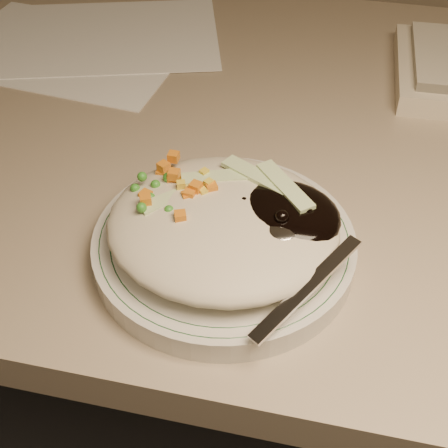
# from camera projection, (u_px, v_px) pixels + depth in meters

# --- Properties ---
(desk) EXTENTS (1.40, 0.70, 0.74)m
(desk) POSITION_uv_depth(u_px,v_px,m) (319.00, 258.00, 0.81)
(desk) COLOR gray
(desk) RESTS_ON ground
(plate) EXTENTS (0.22, 0.22, 0.02)m
(plate) POSITION_uv_depth(u_px,v_px,m) (224.00, 246.00, 0.53)
(plate) COLOR silver
(plate) RESTS_ON desk
(plate_rim) EXTENTS (0.21, 0.21, 0.00)m
(plate_rim) POSITION_uv_depth(u_px,v_px,m) (224.00, 238.00, 0.53)
(plate_rim) COLOR #144723
(plate_rim) RESTS_ON plate
(meal) EXTENTS (0.21, 0.19, 0.05)m
(meal) POSITION_uv_depth(u_px,v_px,m) (229.00, 220.00, 0.51)
(meal) COLOR beige
(meal) RESTS_ON plate
(papers) EXTENTS (0.37, 0.31, 0.00)m
(papers) POSITION_uv_depth(u_px,v_px,m) (86.00, 43.00, 0.83)
(papers) COLOR white
(papers) RESTS_ON desk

